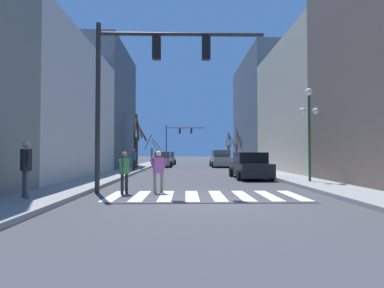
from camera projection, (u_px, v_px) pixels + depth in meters
name	position (u px, v px, depth m)	size (l,w,h in m)	color
ground_plane	(207.00, 201.00, 9.33)	(240.00, 240.00, 0.00)	#424247
sidewalk_left	(36.00, 199.00, 9.22)	(2.11, 90.00, 0.15)	gray
sidewalk_right	(374.00, 198.00, 9.44)	(2.11, 90.00, 0.15)	gray
building_row_left	(45.00, 91.00, 18.42)	(6.00, 30.47, 12.09)	gray
building_row_right	(307.00, 102.00, 24.77)	(6.00, 40.40, 12.93)	#66564C
crosswalk_stripes	(205.00, 196.00, 10.52)	(6.75, 2.60, 0.01)	white
traffic_signal_near	(146.00, 70.00, 11.35)	(6.39, 0.28, 6.44)	#2D2D2D
traffic_signal_far	(178.00, 135.00, 50.79)	(6.66, 0.28, 6.17)	#2D2D2D
street_lamp_right_corner	(309.00, 115.00, 14.43)	(0.95, 0.36, 4.49)	#1E4C2D
car_parked_left_far	(221.00, 159.00, 31.74)	(2.15, 4.50, 1.79)	gray
car_parked_right_near	(167.00, 159.00, 38.75)	(2.12, 4.73, 1.63)	gray
car_parked_left_mid	(250.00, 166.00, 17.62)	(2.00, 4.49, 1.53)	black
car_parked_right_far	(163.00, 160.00, 32.11)	(1.97, 4.53, 1.59)	gray
pedestrian_on_right_sidewalk	(26.00, 164.00, 8.95)	(0.56, 0.62, 1.74)	#4C4C51
pedestrian_on_left_sidewalk	(158.00, 168.00, 11.25)	(0.67, 0.32, 1.58)	#7A705B
pedestrian_near_right_corner	(124.00, 169.00, 10.92)	(0.34, 0.64, 1.55)	black
pedestrian_crossing_street	(134.00, 158.00, 23.40)	(0.23, 0.71, 1.64)	black
street_tree_left_far	(152.00, 152.00, 39.30)	(2.17, 0.41, 3.83)	brown
street_tree_right_far	(137.00, 142.00, 26.73)	(1.31, 3.21, 4.92)	#473828
street_tree_right_mid	(229.00, 148.00, 42.06)	(1.82, 2.61, 4.32)	brown
street_tree_right_near	(238.00, 147.00, 37.54)	(1.49, 2.63, 4.45)	brown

